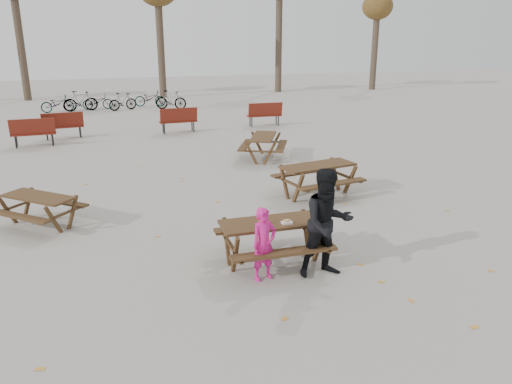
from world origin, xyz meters
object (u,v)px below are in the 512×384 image
object	(u,v)px
main_picnic_table	(273,232)
food_tray	(287,223)
adult	(327,224)
picnic_table_north	(40,211)
soda_bottle	(261,221)
child	(264,244)
picnic_table_far	(263,147)
picnic_table_east	(318,180)

from	to	relation	value
main_picnic_table	food_tray	distance (m)	0.33
adult	picnic_table_north	distance (m)	6.11
soda_bottle	child	world-z (taller)	child
food_tray	picnic_table_north	size ratio (longest dim) A/B	0.12
food_tray	soda_bottle	distance (m)	0.45
adult	soda_bottle	bearing A→B (deg)	147.13
soda_bottle	food_tray	bearing A→B (deg)	-9.44
main_picnic_table	food_tray	bearing A→B (deg)	-41.92
main_picnic_table	picnic_table_far	size ratio (longest dim) A/B	1.03
child	food_tray	bearing A→B (deg)	18.54
main_picnic_table	soda_bottle	xyz separation A→B (m)	(-0.25, -0.10, 0.26)
soda_bottle	picnic_table_far	size ratio (longest dim) A/B	0.10
main_picnic_table	picnic_table_far	world-z (taller)	main_picnic_table
child	picnic_table_east	distance (m)	4.62
child	picnic_table_far	world-z (taller)	child
food_tray	adult	world-z (taller)	adult
soda_bottle	picnic_table_far	bearing A→B (deg)	72.06
picnic_table_north	child	bearing A→B (deg)	-1.99
child	adult	xyz separation A→B (m)	(1.03, -0.16, 0.30)
main_picnic_table	picnic_table_far	bearing A→B (deg)	73.62
food_tray	main_picnic_table	bearing A→B (deg)	138.08
picnic_table_far	adult	bearing A→B (deg)	-165.84
child	picnic_table_east	bearing A→B (deg)	39.64
adult	picnic_table_far	xyz separation A→B (m)	(1.45, 8.02, -0.54)
main_picnic_table	child	xyz separation A→B (m)	(-0.33, -0.53, 0.03)
child	picnic_table_east	size ratio (longest dim) A/B	0.67
food_tray	picnic_table_north	bearing A→B (deg)	142.84
main_picnic_table	picnic_table_north	distance (m)	5.11
picnic_table_east	picnic_table_far	xyz separation A→B (m)	(-0.12, 4.04, -0.02)
main_picnic_table	soda_bottle	bearing A→B (deg)	-158.32
main_picnic_table	picnic_table_east	xyz separation A→B (m)	(2.28, 3.28, -0.19)
soda_bottle	adult	bearing A→B (deg)	-32.15
main_picnic_table	adult	size ratio (longest dim) A/B	0.98
main_picnic_table	picnic_table_east	distance (m)	4.00
main_picnic_table	child	world-z (taller)	child
food_tray	child	bearing A→B (deg)	-145.44
food_tray	child	xyz separation A→B (m)	(-0.52, -0.36, -0.18)
main_picnic_table	picnic_table_far	distance (m)	7.64
soda_bottle	picnic_table_east	bearing A→B (deg)	53.19
adult	picnic_table_north	world-z (taller)	adult
child	picnic_table_east	xyz separation A→B (m)	(2.61, 3.81, -0.22)
adult	picnic_table_east	bearing A→B (deg)	67.62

